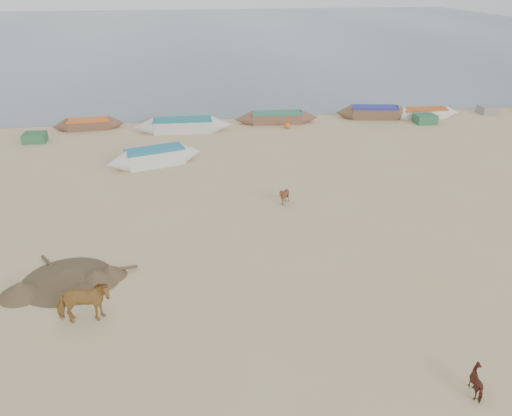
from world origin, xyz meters
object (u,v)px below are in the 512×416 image
at_px(cow_adult, 83,303).
at_px(calf_right, 480,382).
at_px(near_canoe, 155,157).
at_px(calf_front, 284,196).

distance_m(cow_adult, calf_right, 11.76).
bearing_deg(calf_right, near_canoe, 11.09).
bearing_deg(near_canoe, calf_front, -62.56).
bearing_deg(calf_front, calf_right, -0.25).
bearing_deg(cow_adult, calf_right, -115.94).
height_order(calf_right, near_canoe, near_canoe).
relative_size(cow_adult, near_canoe, 0.32).
xyz_separation_m(cow_adult, calf_right, (10.76, -4.72, -0.37)).
xyz_separation_m(calf_front, calf_right, (2.67, -12.52, -0.07)).
xyz_separation_m(calf_right, near_canoe, (-8.91, 18.91, 0.14)).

